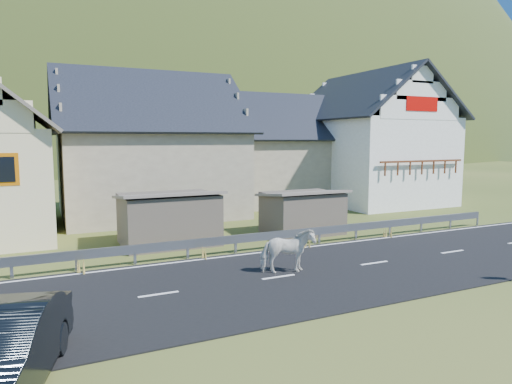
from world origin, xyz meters
TOP-DOWN VIEW (x-y plane):
  - ground at (0.00, 0.00)m, footprint 160.00×160.00m
  - road at (0.00, 0.00)m, footprint 60.00×7.00m
  - lane_markings at (0.00, 0.00)m, footprint 60.00×6.60m
  - guardrail at (-0.00, 3.68)m, footprint 28.10×0.09m
  - shed_left at (-2.00, 6.50)m, footprint 4.30×3.30m
  - shed_right at (4.50, 6.00)m, footprint 3.80×2.90m
  - house_stone_a at (-1.00, 15.00)m, footprint 10.80×9.80m
  - house_stone_b at (9.00, 17.00)m, footprint 9.80×8.80m
  - house_white at (15.00, 14.00)m, footprint 8.80×10.80m
  - mountain at (5.00, 180.00)m, footprint 440.00×280.00m
  - horse at (0.50, 0.31)m, footprint 1.23×1.96m

SIDE VIEW (x-z plane):
  - mountain at x=5.00m, z-range -150.00..110.00m
  - ground at x=0.00m, z-range 0.00..0.00m
  - road at x=0.00m, z-range 0.00..0.04m
  - lane_markings at x=0.00m, z-range 0.04..0.05m
  - guardrail at x=0.00m, z-range 0.19..0.94m
  - horse at x=0.50m, z-range 0.04..1.57m
  - shed_right at x=4.50m, z-range -0.10..2.10m
  - shed_left at x=-2.00m, z-range -0.10..2.30m
  - house_stone_b at x=9.00m, z-range 0.19..8.29m
  - house_stone_a at x=-1.00m, z-range 0.18..9.08m
  - house_white at x=15.00m, z-range 0.21..9.91m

